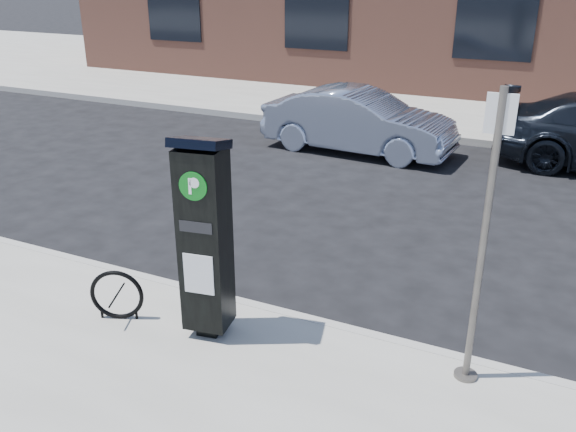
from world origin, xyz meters
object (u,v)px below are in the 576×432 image
Objects in this scene: parking_kiosk at (205,237)px; car_silver at (358,121)px; sign_pole at (483,247)px; bike_rack at (117,295)px.

car_silver is at bearing 88.44° from parking_kiosk.
parking_kiosk is at bearing -173.87° from sign_pole.
parking_kiosk reaches higher than car_silver.
sign_pole reaches higher than parking_kiosk.
sign_pole is 0.67× the size of car_silver.
bike_rack is (-1.00, -0.19, -0.78)m from parking_kiosk.
sign_pole is at bearing -12.91° from bike_rack.
bike_rack is at bearing -173.23° from sign_pole.
car_silver is (-0.00, 7.38, 0.21)m from bike_rack.
bike_rack is (-3.45, -0.58, -1.02)m from sign_pole.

